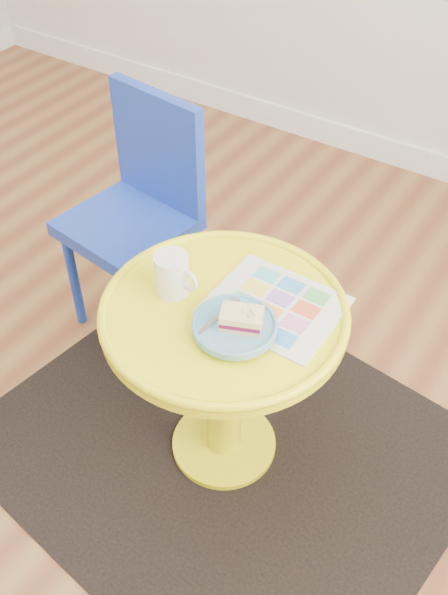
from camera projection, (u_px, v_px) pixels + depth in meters
The scene contains 9 objects.
room_walls at pixel (4, 152), 3.06m from camera, with size 4.00×4.00×4.00m.
rug at pixel (224, 445), 1.96m from camera, with size 1.30×1.10×0.01m, color black.
side_table at pixel (224, 354), 1.69m from camera, with size 0.60×0.60×0.57m.
chair at pixel (140, 203), 2.08m from camera, with size 0.40×0.40×0.80m.
newspaper at pixel (274, 306), 1.58m from camera, with size 0.30×0.26×0.01m, color silver.
mug at pixel (173, 274), 1.58m from camera, with size 0.12×0.08×0.11m.
plate at pixel (235, 327), 1.51m from camera, with size 0.20×0.20×0.02m.
cake_slice at pixel (242, 319), 1.49m from camera, with size 0.11×0.09×0.04m.
fork at pixel (220, 314), 1.53m from camera, with size 0.02×0.14×0.00m.
Camera 1 is at (1.34, -0.68, 1.67)m, focal length 40.00 mm.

